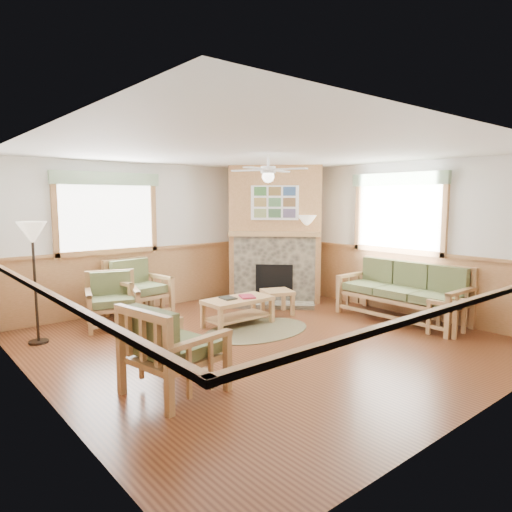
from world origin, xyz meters
TOP-DOWN VIEW (x-y plane):
  - floor at (0.00, 0.00)m, footprint 6.00×6.00m
  - ceiling at (0.00, 0.00)m, footprint 6.00×6.00m
  - wall_back at (0.00, 3.00)m, footprint 6.00×0.02m
  - wall_front at (0.00, -3.00)m, footprint 6.00×0.02m
  - wall_left at (-3.00, 0.00)m, footprint 0.02×6.00m
  - wall_right at (3.00, 0.00)m, footprint 0.02×6.00m
  - wainscot at (0.00, 0.00)m, footprint 6.00×6.00m
  - fireplace at (2.05, 2.05)m, footprint 3.11×3.11m
  - window_back at (-1.10, 2.96)m, footprint 1.90×0.16m
  - window_right at (2.96, -0.20)m, footprint 0.16×1.90m
  - ceiling_fan at (0.30, 0.30)m, footprint 1.59×1.59m
  - sofa at (2.55, -0.58)m, footprint 2.13×0.88m
  - armchair_back_left at (-1.39, 2.15)m, footprint 0.98×0.98m
  - armchair_back_right at (-0.77, 2.51)m, footprint 0.99×0.99m
  - armchair_left at (-1.88, -0.70)m, footprint 1.00×1.00m
  - coffee_table at (0.21, 0.93)m, footprint 1.14×0.58m
  - end_table_chairs at (-0.68, 2.43)m, footprint 0.54×0.52m
  - end_table_sofa at (2.37, -1.48)m, footprint 0.54×0.52m
  - footstool at (1.22, 1.08)m, footprint 0.64×0.64m
  - braided_rug at (0.26, 0.50)m, footprint 1.91×1.91m
  - floor_lamp_left at (-2.55, 2.04)m, footprint 0.50×0.50m
  - floor_lamp_right at (2.23, 1.35)m, footprint 0.41×0.41m
  - book_red at (0.36, 0.88)m, footprint 0.32×0.36m
  - book_dark at (0.06, 1.00)m, footprint 0.22×0.29m

SIDE VIEW (x-z plane):
  - floor at x=0.00m, z-range -0.01..0.00m
  - braided_rug at x=0.26m, z-range 0.00..0.01m
  - footstool at x=1.22m, z-range 0.00..0.43m
  - coffee_table at x=0.21m, z-range 0.00..0.45m
  - end_table_sofa at x=2.37m, z-range 0.00..0.54m
  - end_table_chairs at x=-0.68m, z-range 0.00..0.56m
  - armchair_back_left at x=-1.39m, z-range 0.00..0.88m
  - book_dark at x=0.06m, z-range 0.47..0.49m
  - book_red at x=0.36m, z-range 0.47..0.50m
  - armchair_left at x=-1.88m, z-range 0.00..0.97m
  - sofa at x=2.55m, z-range 0.00..0.98m
  - armchair_back_right at x=-0.77m, z-range 0.00..1.00m
  - wainscot at x=0.00m, z-range 0.00..1.10m
  - floor_lamp_left at x=-2.55m, z-range 0.00..1.75m
  - floor_lamp_right at x=2.23m, z-range 0.00..1.75m
  - wall_back at x=0.00m, z-range 0.00..2.70m
  - wall_front at x=0.00m, z-range 0.00..2.70m
  - wall_left at x=-3.00m, z-range 0.00..2.70m
  - wall_right at x=3.00m, z-range 0.00..2.70m
  - fireplace at x=2.05m, z-range 0.00..2.70m
  - window_back at x=-1.10m, z-range 1.78..3.28m
  - window_right at x=2.96m, z-range 1.78..3.28m
  - ceiling_fan at x=0.30m, z-range 2.48..2.84m
  - ceiling at x=0.00m, z-range 2.70..2.71m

